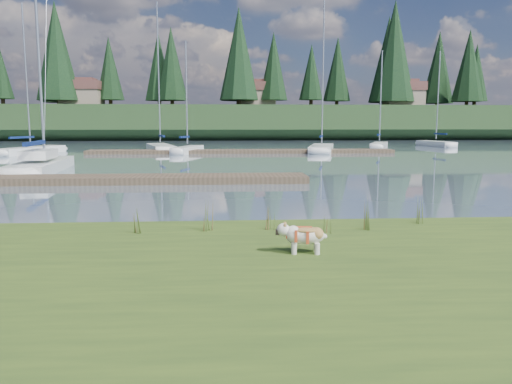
{
  "coord_description": "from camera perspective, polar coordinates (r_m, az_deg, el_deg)",
  "views": [
    {
      "loc": [
        0.34,
        -12.71,
        2.55
      ],
      "look_at": [
        1.16,
        -0.5,
        0.86
      ],
      "focal_mm": 35.0,
      "sensor_mm": 36.0,
      "label": 1
    }
  ],
  "objects": [
    {
      "name": "weed_5",
      "position": [
        11.63,
        18.2,
        -2.19
      ],
      "size": [
        0.17,
        0.14,
        0.6
      ],
      "color": "#475B23",
      "rests_on": "bank"
    },
    {
      "name": "bank",
      "position": [
        7.12,
        -6.51,
        -11.68
      ],
      "size": [
        60.0,
        9.0,
        0.35
      ],
      "primitive_type": "cube",
      "color": "#3C531B",
      "rests_on": "ground"
    },
    {
      "name": "sailboat_bg_0",
      "position": [
        46.67,
        -23.8,
        4.47
      ],
      "size": [
        3.93,
        8.69,
        12.33
      ],
      "rotation": [
        0.0,
        0.0,
        1.3
      ],
      "color": "white",
      "rests_on": "ground"
    },
    {
      "name": "conifer_4",
      "position": [
        79.45,
        -1.96,
        15.5
      ],
      "size": [
        6.16,
        6.16,
        15.1
      ],
      "color": "#382619",
      "rests_on": "ridge"
    },
    {
      "name": "mud_lip",
      "position": [
        11.39,
        -5.49,
        -4.76
      ],
      "size": [
        60.0,
        0.5,
        0.14
      ],
      "primitive_type": "cube",
      "color": "#33281C",
      "rests_on": "ground"
    },
    {
      "name": "sailboat_bg_3",
      "position": [
        46.55,
        7.56,
        5.06
      ],
      "size": [
        4.07,
        9.61,
        13.7
      ],
      "rotation": [
        0.0,
        0.0,
        1.33
      ],
      "color": "white",
      "rests_on": "ground"
    },
    {
      "name": "bulldog",
      "position": [
        8.57,
        5.5,
        -4.87
      ],
      "size": [
        0.86,
        0.42,
        0.51
      ],
      "rotation": [
        0.0,
        0.0,
        3.03
      ],
      "color": "silver",
      "rests_on": "bank"
    },
    {
      "name": "house_0",
      "position": [
        85.8,
        -19.27,
        10.63
      ],
      "size": [
        6.3,
        5.3,
        4.65
      ],
      "color": "gray",
      "rests_on": "ridge"
    },
    {
      "name": "sailboat_bg_4",
      "position": [
        53.43,
        13.95,
        5.26
      ],
      "size": [
        3.71,
        6.59,
        9.88
      ],
      "rotation": [
        0.0,
        0.0,
        1.18
      ],
      "color": "white",
      "rests_on": "ground"
    },
    {
      "name": "ridge",
      "position": [
        85.71,
        -4.11,
        7.83
      ],
      "size": [
        200.0,
        20.0,
        5.0
      ],
      "primitive_type": "cube",
      "color": "#1B3017",
      "rests_on": "ground"
    },
    {
      "name": "sailboat_bg_5",
      "position": [
        59.49,
        19.56,
        5.28
      ],
      "size": [
        2.13,
        7.33,
        10.42
      ],
      "rotation": [
        0.0,
        0.0,
        1.67
      ],
      "color": "white",
      "rests_on": "ground"
    },
    {
      "name": "sailboat_bg_2",
      "position": [
        43.94,
        -7.61,
        4.92
      ],
      "size": [
        2.76,
        6.29,
        9.5
      ],
      "rotation": [
        0.0,
        0.0,
        1.31
      ],
      "color": "white",
      "rests_on": "ground"
    },
    {
      "name": "house_2",
      "position": [
        87.05,
        16.38,
        10.7
      ],
      "size": [
        6.3,
        5.3,
        4.65
      ],
      "color": "gray",
      "rests_on": "ridge"
    },
    {
      "name": "house_1",
      "position": [
        84.03,
        0.03,
        11.13
      ],
      "size": [
        6.3,
        5.3,
        4.65
      ],
      "color": "gray",
      "rests_on": "ridge"
    },
    {
      "name": "weed_2",
      "position": [
        10.59,
        12.82,
        -2.64
      ],
      "size": [
        0.17,
        0.14,
        0.73
      ],
      "color": "#475B23",
      "rests_on": "bank"
    },
    {
      "name": "weed_4",
      "position": [
        10.19,
        8.11,
        -3.44
      ],
      "size": [
        0.17,
        0.14,
        0.52
      ],
      "color": "#475B23",
      "rests_on": "bank"
    },
    {
      "name": "weed_3",
      "position": [
        10.31,
        -13.36,
        -3.36
      ],
      "size": [
        0.17,
        0.14,
        0.56
      ],
      "color": "#475B23",
      "rests_on": "bank"
    },
    {
      "name": "conifer_3",
      "position": [
        85.83,
        -11.07,
        13.88
      ],
      "size": [
        4.84,
        4.84,
        12.25
      ],
      "color": "#382619",
      "rests_on": "ridge"
    },
    {
      "name": "sailboat_bg_1",
      "position": [
        48.09,
        -10.98,
        5.08
      ],
      "size": [
        3.96,
        9.26,
        13.44
      ],
      "rotation": [
        0.0,
        0.0,
        1.82
      ],
      "color": "white",
      "rests_on": "ground"
    },
    {
      "name": "dock_near",
      "position": [
        22.27,
        -15.07,
        1.41
      ],
      "size": [
        16.0,
        2.0,
        0.3
      ],
      "primitive_type": "cube",
      "color": "#4C3D2C",
      "rests_on": "ground"
    },
    {
      "name": "conifer_7",
      "position": [
        93.99,
        23.13,
        13.15
      ],
      "size": [
        5.28,
        5.28,
        13.2
      ],
      "color": "#382619",
      "rests_on": "ridge"
    },
    {
      "name": "dock_far",
      "position": [
        42.81,
        -1.62,
        4.66
      ],
      "size": [
        26.0,
        2.2,
        0.3
      ],
      "primitive_type": "cube",
      "color": "#4C3D2C",
      "rests_on": "ground"
    },
    {
      "name": "conifer_5",
      "position": [
        84.4,
        6.35,
        13.46
      ],
      "size": [
        3.96,
        3.96,
        10.35
      ],
      "color": "#382619",
      "rests_on": "ridge"
    },
    {
      "name": "conifer_6",
      "position": [
        86.08,
        15.5,
        15.24
      ],
      "size": [
        7.04,
        7.04,
        17.0
      ],
      "color": "#382619",
      "rests_on": "ridge"
    },
    {
      "name": "ground",
      "position": [
        42.78,
        -4.31,
        4.44
      ],
      "size": [
        200.0,
        200.0,
        0.0
      ],
      "primitive_type": "plane",
      "color": "slate",
      "rests_on": "ground"
    },
    {
      "name": "conifer_2",
      "position": [
        85.3,
        -21.84,
        14.73
      ],
      "size": [
        6.6,
        6.6,
        16.05
      ],
      "color": "#382619",
      "rests_on": "ridge"
    },
    {
      "name": "weed_1",
      "position": [
        10.43,
        1.57,
        -3.12
      ],
      "size": [
        0.17,
        0.14,
        0.51
      ],
      "color": "#475B23",
      "rests_on": "bank"
    },
    {
      "name": "weed_0",
      "position": [
        10.3,
        -5.5,
        -2.91
      ],
      "size": [
        0.17,
        0.14,
        0.67
      ],
      "color": "#475B23",
      "rests_on": "bank"
    },
    {
      "name": "sailboat_main",
      "position": [
        29.52,
        -23.0,
        3.11
      ],
      "size": [
        2.95,
        9.63,
        13.57
      ],
      "rotation": [
        0.0,
        0.0,
        1.69
      ],
      "color": "white",
      "rests_on": "ground"
    }
  ]
}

